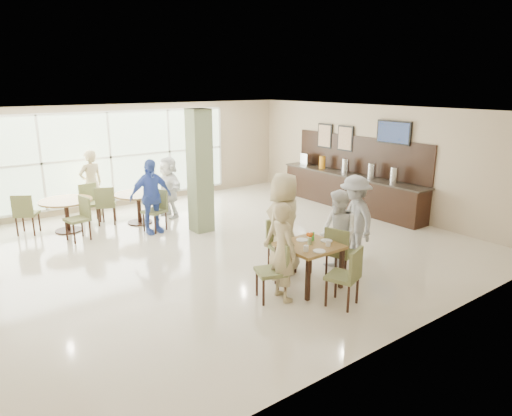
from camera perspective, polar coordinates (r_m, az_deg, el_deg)
ground at (r=9.63m, az=-5.25°, el=-4.99°), size 10.00×10.00×0.00m
room_shell at (r=9.18m, az=-5.51°, el=5.03°), size 10.00×10.00×10.00m
window_bank at (r=13.03m, az=-17.72°, el=6.08°), size 7.00×0.04×7.00m
column at (r=10.45m, az=-7.02°, el=4.55°), size 0.45×0.45×2.80m
main_table at (r=7.68m, az=6.70°, el=-5.22°), size 0.91×0.91×0.75m
round_table_left at (r=11.37m, az=-22.65°, el=0.16°), size 1.18×1.18×0.75m
round_table_right at (r=11.50m, az=-14.47°, el=0.99°), size 1.15×1.15×0.75m
chairs_main_table at (r=7.70m, az=6.63°, el=-6.57°), size 2.08×2.12×0.95m
chairs_table_left at (r=11.36m, az=-22.66°, el=-0.46°), size 2.03×1.71×0.95m
chairs_table_right at (r=11.54m, az=-14.40°, el=0.50°), size 1.93×1.86×0.95m
tabletop_clutter at (r=7.63m, az=6.90°, el=-4.12°), size 0.80×0.76×0.21m
buffet_counter at (r=12.78m, az=11.69°, el=2.45°), size 0.64×4.70×1.95m
wall_tv at (r=12.03m, az=16.83°, el=9.04°), size 0.06×1.00×0.58m
framed_art_a at (r=13.08m, az=11.10°, el=8.53°), size 0.05×0.55×0.70m
framed_art_b at (r=13.62m, az=8.60°, el=8.91°), size 0.05×0.55×0.70m
teen_left at (r=7.16m, az=3.42°, el=-5.46°), size 0.45×0.63×1.59m
teen_far at (r=8.18m, az=3.49°, el=-1.91°), size 1.00×0.75×1.83m
teen_right at (r=8.23m, az=10.26°, el=-3.09°), size 0.76×0.88×1.54m
teen_standing at (r=8.97m, az=12.21°, el=-1.23°), size 0.90×1.21×1.66m
adult_a at (r=10.60m, az=-13.01°, el=1.41°), size 1.03×0.61×1.71m
adult_b at (r=11.84m, az=-10.89°, el=2.61°), size 0.72×1.49×1.57m
adult_standing at (r=12.36m, az=-19.88°, el=2.88°), size 0.70×0.53×1.73m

